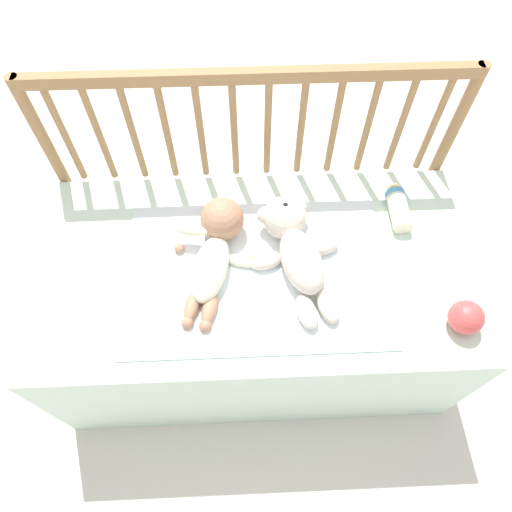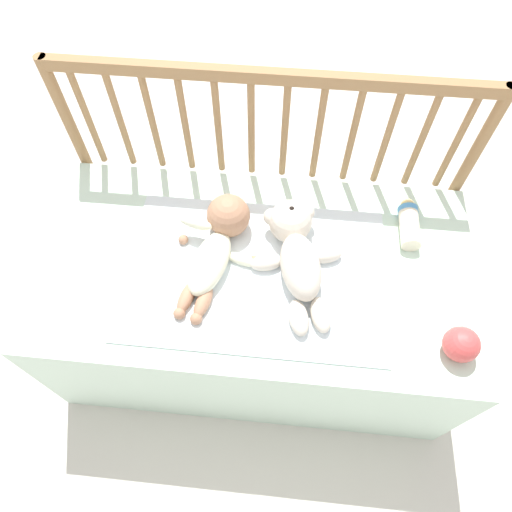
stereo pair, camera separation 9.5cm
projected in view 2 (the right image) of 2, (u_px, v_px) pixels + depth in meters
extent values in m
plane|color=silver|center=(256.00, 331.00, 1.80)|extent=(12.00, 12.00, 0.00)
cube|color=silver|center=(256.00, 302.00, 1.58)|extent=(1.30, 0.69, 0.52)
cylinder|color=#997047|center=(90.00, 170.00, 1.63)|extent=(0.04, 0.04, 0.91)
cylinder|color=#997047|center=(450.00, 197.00, 1.57)|extent=(0.04, 0.04, 0.91)
cube|color=#997047|center=(270.00, 76.00, 1.23)|extent=(1.27, 0.03, 0.04)
cylinder|color=#997047|center=(88.00, 119.00, 1.42)|extent=(0.02, 0.02, 0.36)
cylinder|color=#997047|center=(120.00, 121.00, 1.42)|extent=(0.02, 0.02, 0.36)
cylinder|color=#997047|center=(153.00, 124.00, 1.41)|extent=(0.02, 0.02, 0.36)
cylinder|color=#997047|center=(185.00, 126.00, 1.41)|extent=(0.02, 0.02, 0.36)
cylinder|color=#997047|center=(218.00, 128.00, 1.40)|extent=(0.02, 0.02, 0.36)
cylinder|color=#997047|center=(251.00, 130.00, 1.40)|extent=(0.02, 0.02, 0.36)
cylinder|color=#997047|center=(285.00, 133.00, 1.39)|extent=(0.02, 0.02, 0.36)
cylinder|color=#997047|center=(318.00, 135.00, 1.39)|extent=(0.02, 0.02, 0.36)
cylinder|color=#997047|center=(352.00, 137.00, 1.38)|extent=(0.02, 0.02, 0.36)
cylinder|color=#997047|center=(386.00, 140.00, 1.38)|extent=(0.02, 0.02, 0.36)
cylinder|color=#997047|center=(421.00, 142.00, 1.37)|extent=(0.02, 0.02, 0.36)
cylinder|color=#997047|center=(455.00, 144.00, 1.37)|extent=(0.02, 0.02, 0.36)
cube|color=white|center=(256.00, 273.00, 1.34)|extent=(0.76, 0.51, 0.01)
ellipsoid|color=silver|center=(300.00, 267.00, 1.28)|extent=(0.16, 0.23, 0.12)
sphere|color=silver|center=(290.00, 221.00, 1.36)|extent=(0.13, 0.13, 0.13)
sphere|color=tan|center=(291.00, 214.00, 1.33)|extent=(0.05, 0.05, 0.05)
sphere|color=black|center=(292.00, 209.00, 1.31)|extent=(0.02, 0.02, 0.02)
sphere|color=silver|center=(272.00, 217.00, 1.36)|extent=(0.05, 0.05, 0.05)
sphere|color=silver|center=(306.00, 213.00, 1.37)|extent=(0.05, 0.05, 0.05)
ellipsoid|color=silver|center=(266.00, 263.00, 1.33)|extent=(0.10, 0.07, 0.05)
ellipsoid|color=silver|center=(326.00, 255.00, 1.34)|extent=(0.10, 0.07, 0.05)
ellipsoid|color=silver|center=(298.00, 318.00, 1.24)|extent=(0.08, 0.12, 0.05)
ellipsoid|color=silver|center=(320.00, 315.00, 1.24)|extent=(0.08, 0.12, 0.05)
ellipsoid|color=#EAEACC|center=(210.00, 263.00, 1.31)|extent=(0.15, 0.24, 0.08)
sphere|color=tan|center=(228.00, 216.00, 1.37)|extent=(0.13, 0.13, 0.13)
ellipsoid|color=#EAEACC|center=(196.00, 223.00, 1.35)|extent=(0.11, 0.06, 0.04)
ellipsoid|color=#EAEACC|center=(243.00, 259.00, 1.35)|extent=(0.11, 0.06, 0.04)
sphere|color=tan|center=(183.00, 240.00, 1.38)|extent=(0.03, 0.03, 0.03)
sphere|color=tan|center=(254.00, 260.00, 1.34)|extent=(0.03, 0.03, 0.03)
ellipsoid|color=tan|center=(187.00, 297.00, 1.28)|extent=(0.06, 0.11, 0.04)
ellipsoid|color=tan|center=(203.00, 302.00, 1.27)|extent=(0.06, 0.11, 0.04)
sphere|color=tan|center=(179.00, 313.00, 1.25)|extent=(0.03, 0.03, 0.03)
sphere|color=tan|center=(196.00, 319.00, 1.24)|extent=(0.03, 0.03, 0.03)
cylinder|color=#F4E5CC|center=(410.00, 228.00, 1.39)|extent=(0.06, 0.13, 0.06)
cylinder|color=#4C99D8|center=(408.00, 211.00, 1.42)|extent=(0.06, 0.02, 0.06)
sphere|color=#EAC67F|center=(407.00, 206.00, 1.43)|extent=(0.04, 0.04, 0.04)
sphere|color=#DB4C4C|center=(461.00, 344.00, 1.18)|extent=(0.09, 0.09, 0.09)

